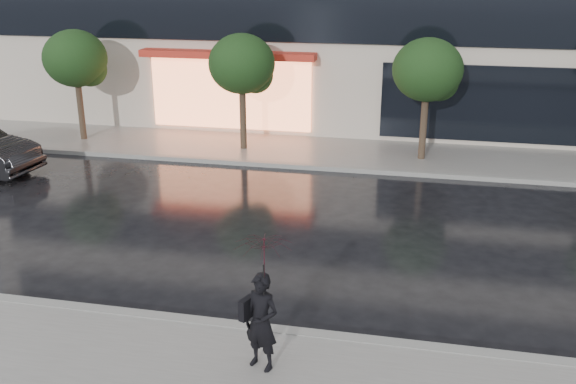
# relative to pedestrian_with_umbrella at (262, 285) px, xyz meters

# --- Properties ---
(ground) EXTENTS (120.00, 120.00, 0.00)m
(ground) POSITION_rel_pedestrian_with_umbrella_xyz_m (-0.70, 2.12, -1.59)
(ground) COLOR black
(ground) RESTS_ON ground
(sidewalk_far) EXTENTS (60.00, 3.50, 0.12)m
(sidewalk_far) POSITION_rel_pedestrian_with_umbrella_xyz_m (-0.70, 12.37, -1.53)
(sidewalk_far) COLOR slate
(sidewalk_far) RESTS_ON ground
(curb_near) EXTENTS (60.00, 0.25, 0.14)m
(curb_near) POSITION_rel_pedestrian_with_umbrella_xyz_m (-0.70, 1.12, -1.52)
(curb_near) COLOR gray
(curb_near) RESTS_ON ground
(curb_far) EXTENTS (60.00, 0.25, 0.14)m
(curb_far) POSITION_rel_pedestrian_with_umbrella_xyz_m (-0.70, 10.62, -1.52)
(curb_far) COLOR gray
(curb_far) RESTS_ON ground
(tree_far_west) EXTENTS (2.20, 2.20, 3.99)m
(tree_far_west) POSITION_rel_pedestrian_with_umbrella_xyz_m (-9.64, 12.15, 1.33)
(tree_far_west) COLOR #33261C
(tree_far_west) RESTS_ON ground
(tree_mid_west) EXTENTS (2.20, 2.20, 3.99)m
(tree_mid_west) POSITION_rel_pedestrian_with_umbrella_xyz_m (-3.64, 12.15, 1.33)
(tree_mid_west) COLOR #33261C
(tree_mid_west) RESTS_ON ground
(tree_mid_east) EXTENTS (2.20, 2.20, 3.99)m
(tree_mid_east) POSITION_rel_pedestrian_with_umbrella_xyz_m (2.36, 12.15, 1.33)
(tree_mid_east) COLOR #33261C
(tree_mid_east) RESTS_ON ground
(pedestrian_with_umbrella) EXTENTS (1.14, 1.15, 2.27)m
(pedestrian_with_umbrella) POSITION_rel_pedestrian_with_umbrella_xyz_m (0.00, 0.00, 0.00)
(pedestrian_with_umbrella) COLOR black
(pedestrian_with_umbrella) RESTS_ON sidewalk_near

